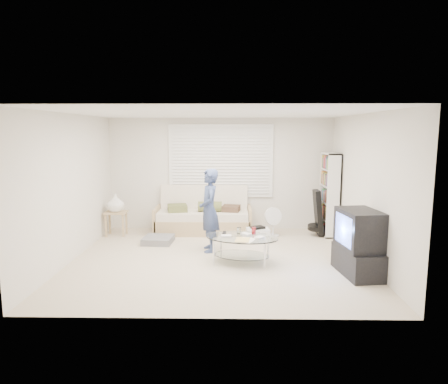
{
  "coord_description": "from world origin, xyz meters",
  "views": [
    {
      "loc": [
        0.23,
        -6.7,
        2.2
      ],
      "look_at": [
        0.1,
        0.3,
        1.14
      ],
      "focal_mm": 32.0,
      "sensor_mm": 36.0,
      "label": 1
    }
  ],
  "objects_px": {
    "futon_sofa": "(203,217)",
    "coffee_table": "(242,242)",
    "tv_unit": "(359,243)",
    "bookshelf": "(329,194)"
  },
  "relations": [
    {
      "from": "futon_sofa",
      "to": "bookshelf",
      "type": "relative_size",
      "value": 1.19
    },
    {
      "from": "futon_sofa",
      "to": "tv_unit",
      "type": "height_order",
      "value": "futon_sofa"
    },
    {
      "from": "futon_sofa",
      "to": "bookshelf",
      "type": "height_order",
      "value": "bookshelf"
    },
    {
      "from": "bookshelf",
      "to": "coffee_table",
      "type": "height_order",
      "value": "bookshelf"
    },
    {
      "from": "futon_sofa",
      "to": "coffee_table",
      "type": "xyz_separation_m",
      "value": [
        0.79,
        -2.07,
        0.03
      ]
    },
    {
      "from": "bookshelf",
      "to": "futon_sofa",
      "type": "bearing_deg",
      "value": 176.86
    },
    {
      "from": "tv_unit",
      "to": "coffee_table",
      "type": "relative_size",
      "value": 0.75
    },
    {
      "from": "bookshelf",
      "to": "coffee_table",
      "type": "bearing_deg",
      "value": -134.72
    },
    {
      "from": "tv_unit",
      "to": "coffee_table",
      "type": "height_order",
      "value": "tv_unit"
    },
    {
      "from": "futon_sofa",
      "to": "tv_unit",
      "type": "relative_size",
      "value": 2.05
    }
  ]
}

